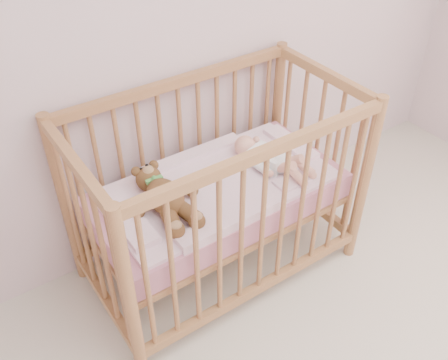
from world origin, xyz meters
TOP-DOWN VIEW (x-y plane):
  - crib at (-0.06, 1.60)m, footprint 1.36×0.76m
  - mattress at (-0.06, 1.60)m, footprint 1.22×0.62m
  - blanket at (-0.06, 1.60)m, footprint 1.10×0.58m
  - baby at (0.22, 1.58)m, footprint 0.37×0.53m
  - teddy_bear at (-0.36, 1.58)m, footprint 0.36×0.50m

SIDE VIEW (x-z plane):
  - mattress at x=-0.06m, z-range 0.42..0.55m
  - crib at x=-0.06m, z-range 0.00..1.00m
  - blanket at x=-0.06m, z-range 0.53..0.59m
  - baby at x=0.22m, z-range 0.58..0.69m
  - teddy_bear at x=-0.36m, z-range 0.58..0.71m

